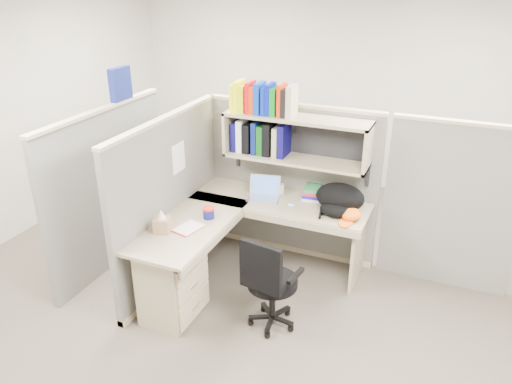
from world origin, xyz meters
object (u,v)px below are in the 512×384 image
at_px(snack_canister, 209,213).
at_px(task_chair, 270,296).
at_px(desk, 203,260).
at_px(laptop, 263,189).
at_px(backpack, 338,200).

xyz_separation_m(snack_canister, task_chair, (0.75, -0.36, -0.47)).
distance_m(desk, laptop, 0.95).
xyz_separation_m(laptop, task_chair, (0.45, -0.93, -0.52)).
xyz_separation_m(desk, laptop, (0.24, 0.83, 0.40)).
relative_size(backpack, task_chair, 0.51).
bearing_deg(backpack, desk, -133.34).
bearing_deg(snack_canister, task_chair, -25.48).
relative_size(desk, task_chair, 1.96).
bearing_deg(snack_canister, desk, -75.89).
height_order(laptop, backpack, backpack).
relative_size(laptop, backpack, 0.67).
bearing_deg(task_chair, snack_canister, 154.52).
bearing_deg(task_chair, desk, 171.78).
bearing_deg(laptop, desk, -117.62).
bearing_deg(backpack, laptop, -173.69).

